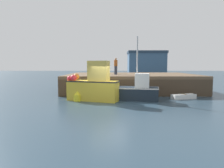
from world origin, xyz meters
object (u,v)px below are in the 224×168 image
Objects in this scene: mooring_buoy_foreground at (77,97)px; fishing_boat_near_left at (93,86)px; rowboat at (183,97)px; dockworker at (116,66)px; fishing_boat_near_right at (138,90)px.

fishing_boat_near_left is at bearing 11.78° from mooring_buoy_foreground.
fishing_boat_near_left is 6.97m from rowboat.
mooring_buoy_foreground is at bearing -172.57° from rowboat.
rowboat is at bearing 7.43° from mooring_buoy_foreground.
rowboat is 1.25× the size of dockworker.
fishing_boat_near_right is at bearing 6.88° from mooring_buoy_foreground.
dockworker reaches higher than rowboat.
fishing_boat_near_right is (3.29, 0.30, -0.35)m from fishing_boat_near_left.
fishing_boat_near_right reaches higher than dockworker.
dockworker is (-5.14, 4.40, 2.30)m from rowboat.
dockworker is at bearing 139.44° from rowboat.
fishing_boat_near_right is 4.47m from mooring_buoy_foreground.
dockworker is at bearing 107.63° from fishing_boat_near_right.
fishing_boat_near_right reaches higher than fishing_boat_near_left.
dockworker is at bearing 71.63° from fishing_boat_near_left.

